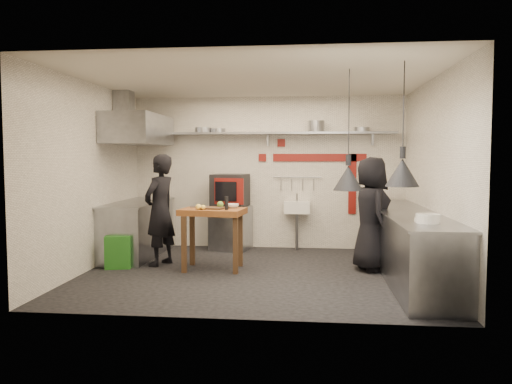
# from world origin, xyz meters

# --- Properties ---
(floor) EXTENTS (5.00, 5.00, 0.00)m
(floor) POSITION_xyz_m (0.00, 0.00, 0.00)
(floor) COLOR black
(floor) RESTS_ON ground
(ceiling) EXTENTS (5.00, 5.00, 0.00)m
(ceiling) POSITION_xyz_m (0.00, 0.00, 2.80)
(ceiling) COLOR beige
(ceiling) RESTS_ON floor
(wall_back) EXTENTS (5.00, 0.04, 2.80)m
(wall_back) POSITION_xyz_m (0.00, 2.10, 1.40)
(wall_back) COLOR silver
(wall_back) RESTS_ON floor
(wall_front) EXTENTS (5.00, 0.04, 2.80)m
(wall_front) POSITION_xyz_m (0.00, -2.10, 1.40)
(wall_front) COLOR silver
(wall_front) RESTS_ON floor
(wall_left) EXTENTS (0.04, 4.20, 2.80)m
(wall_left) POSITION_xyz_m (-2.50, 0.00, 1.40)
(wall_left) COLOR silver
(wall_left) RESTS_ON floor
(wall_right) EXTENTS (0.04, 4.20, 2.80)m
(wall_right) POSITION_xyz_m (2.50, 0.00, 1.40)
(wall_right) COLOR silver
(wall_right) RESTS_ON floor
(red_band_horiz) EXTENTS (1.70, 0.02, 0.14)m
(red_band_horiz) POSITION_xyz_m (0.95, 2.08, 1.68)
(red_band_horiz) COLOR maroon
(red_band_horiz) RESTS_ON wall_back
(red_band_vert) EXTENTS (0.14, 0.02, 1.10)m
(red_band_vert) POSITION_xyz_m (1.55, 2.08, 1.20)
(red_band_vert) COLOR maroon
(red_band_vert) RESTS_ON wall_back
(red_tile_a) EXTENTS (0.14, 0.02, 0.14)m
(red_tile_a) POSITION_xyz_m (0.25, 2.08, 1.95)
(red_tile_a) COLOR maroon
(red_tile_a) RESTS_ON wall_back
(red_tile_b) EXTENTS (0.14, 0.02, 0.14)m
(red_tile_b) POSITION_xyz_m (-0.10, 2.08, 1.68)
(red_tile_b) COLOR maroon
(red_tile_b) RESTS_ON wall_back
(back_shelf) EXTENTS (4.60, 0.34, 0.04)m
(back_shelf) POSITION_xyz_m (0.00, 1.92, 2.12)
(back_shelf) COLOR slate
(back_shelf) RESTS_ON wall_back
(shelf_bracket_left) EXTENTS (0.04, 0.06, 0.24)m
(shelf_bracket_left) POSITION_xyz_m (-1.90, 2.07, 2.02)
(shelf_bracket_left) COLOR slate
(shelf_bracket_left) RESTS_ON wall_back
(shelf_bracket_mid) EXTENTS (0.04, 0.06, 0.24)m
(shelf_bracket_mid) POSITION_xyz_m (0.00, 2.07, 2.02)
(shelf_bracket_mid) COLOR slate
(shelf_bracket_mid) RESTS_ON wall_back
(shelf_bracket_right) EXTENTS (0.04, 0.06, 0.24)m
(shelf_bracket_right) POSITION_xyz_m (1.90, 2.07, 2.02)
(shelf_bracket_right) COLOR slate
(shelf_bracket_right) RESTS_ON wall_back
(pan_far_left) EXTENTS (0.35, 0.35, 0.09)m
(pan_far_left) POSITION_xyz_m (-1.17, 1.92, 2.19)
(pan_far_left) COLOR slate
(pan_far_left) RESTS_ON back_shelf
(pan_mid_left) EXTENTS (0.27, 0.27, 0.07)m
(pan_mid_left) POSITION_xyz_m (-0.90, 1.92, 2.18)
(pan_mid_left) COLOR slate
(pan_mid_left) RESTS_ON back_shelf
(stock_pot) EXTENTS (0.34, 0.34, 0.20)m
(stock_pot) POSITION_xyz_m (0.89, 1.92, 2.24)
(stock_pot) COLOR slate
(stock_pot) RESTS_ON back_shelf
(pan_right) EXTENTS (0.28, 0.28, 0.08)m
(pan_right) POSITION_xyz_m (1.69, 1.92, 2.18)
(pan_right) COLOR slate
(pan_right) RESTS_ON back_shelf
(oven_stand) EXTENTS (0.76, 0.71, 0.80)m
(oven_stand) POSITION_xyz_m (-0.65, 1.80, 0.40)
(oven_stand) COLOR slate
(oven_stand) RESTS_ON floor
(combi_oven) EXTENTS (0.68, 0.65, 0.58)m
(combi_oven) POSITION_xyz_m (-0.66, 1.78, 1.09)
(combi_oven) COLOR black
(combi_oven) RESTS_ON oven_stand
(oven_door) EXTENTS (0.53, 0.13, 0.46)m
(oven_door) POSITION_xyz_m (-0.63, 1.49, 1.09)
(oven_door) COLOR maroon
(oven_door) RESTS_ON combi_oven
(oven_glass) EXTENTS (0.39, 0.09, 0.34)m
(oven_glass) POSITION_xyz_m (-0.69, 1.47, 1.09)
(oven_glass) COLOR black
(oven_glass) RESTS_ON oven_door
(hand_sink) EXTENTS (0.46, 0.34, 0.22)m
(hand_sink) POSITION_xyz_m (0.55, 1.92, 0.78)
(hand_sink) COLOR white
(hand_sink) RESTS_ON wall_back
(sink_tap) EXTENTS (0.03, 0.03, 0.14)m
(sink_tap) POSITION_xyz_m (0.55, 1.92, 0.96)
(sink_tap) COLOR slate
(sink_tap) RESTS_ON hand_sink
(sink_drain) EXTENTS (0.06, 0.06, 0.66)m
(sink_drain) POSITION_xyz_m (0.55, 1.88, 0.34)
(sink_drain) COLOR slate
(sink_drain) RESTS_ON floor
(utensil_rail) EXTENTS (0.90, 0.02, 0.02)m
(utensil_rail) POSITION_xyz_m (0.55, 2.06, 1.32)
(utensil_rail) COLOR slate
(utensil_rail) RESTS_ON wall_back
(counter_right) EXTENTS (0.70, 3.80, 0.90)m
(counter_right) POSITION_xyz_m (2.15, 0.00, 0.45)
(counter_right) COLOR slate
(counter_right) RESTS_ON floor
(counter_right_top) EXTENTS (0.76, 3.90, 0.03)m
(counter_right_top) POSITION_xyz_m (2.15, 0.00, 0.92)
(counter_right_top) COLOR slate
(counter_right_top) RESTS_ON counter_right
(plate_stack) EXTENTS (0.32, 0.32, 0.11)m
(plate_stack) POSITION_xyz_m (2.12, -1.28, 0.99)
(plate_stack) COLOR white
(plate_stack) RESTS_ON counter_right_top
(small_bowl_right) EXTENTS (0.21, 0.21, 0.05)m
(small_bowl_right) POSITION_xyz_m (2.10, -1.14, 0.96)
(small_bowl_right) COLOR white
(small_bowl_right) RESTS_ON counter_right_top
(counter_left) EXTENTS (0.70, 1.90, 0.90)m
(counter_left) POSITION_xyz_m (-2.15, 1.05, 0.45)
(counter_left) COLOR slate
(counter_left) RESTS_ON floor
(counter_left_top) EXTENTS (0.76, 2.00, 0.03)m
(counter_left_top) POSITION_xyz_m (-2.15, 1.05, 0.92)
(counter_left_top) COLOR slate
(counter_left_top) RESTS_ON counter_left
(extractor_hood) EXTENTS (0.78, 1.60, 0.50)m
(extractor_hood) POSITION_xyz_m (-2.10, 1.05, 2.15)
(extractor_hood) COLOR slate
(extractor_hood) RESTS_ON ceiling
(hood_duct) EXTENTS (0.28, 0.28, 0.50)m
(hood_duct) POSITION_xyz_m (-2.35, 1.05, 2.55)
(hood_duct) COLOR slate
(hood_duct) RESTS_ON ceiling
(green_bin) EXTENTS (0.46, 0.46, 0.50)m
(green_bin) POSITION_xyz_m (-2.14, 0.16, 0.25)
(green_bin) COLOR #206019
(green_bin) RESTS_ON floor
(prep_table) EXTENTS (0.99, 0.75, 0.92)m
(prep_table) POSITION_xyz_m (-0.67, 0.17, 0.46)
(prep_table) COLOR brown
(prep_table) RESTS_ON floor
(cutting_board) EXTENTS (0.37, 0.29, 0.02)m
(cutting_board) POSITION_xyz_m (-0.66, 0.10, 0.93)
(cutting_board) COLOR #452D1A
(cutting_board) RESTS_ON prep_table
(pepper_mill) EXTENTS (0.05, 0.05, 0.20)m
(pepper_mill) POSITION_xyz_m (-0.43, -0.01, 1.02)
(pepper_mill) COLOR black
(pepper_mill) RESTS_ON prep_table
(lemon_a) EXTENTS (0.11, 0.11, 0.09)m
(lemon_a) POSITION_xyz_m (-0.85, -0.00, 0.96)
(lemon_a) COLOR yellow
(lemon_a) RESTS_ON prep_table
(lemon_b) EXTENTS (0.09, 0.09, 0.07)m
(lemon_b) POSITION_xyz_m (-0.78, -0.02, 0.96)
(lemon_b) COLOR yellow
(lemon_b) RESTS_ON prep_table
(veg_ball) EXTENTS (0.13, 0.13, 0.10)m
(veg_ball) POSITION_xyz_m (-0.58, 0.29, 0.97)
(veg_ball) COLOR #537E2F
(veg_ball) RESTS_ON prep_table
(steel_tray) EXTENTS (0.23, 0.19, 0.03)m
(steel_tray) POSITION_xyz_m (-0.93, 0.30, 0.94)
(steel_tray) COLOR slate
(steel_tray) RESTS_ON prep_table
(bowl) EXTENTS (0.26, 0.26, 0.06)m
(bowl) POSITION_xyz_m (-0.39, 0.29, 0.95)
(bowl) COLOR white
(bowl) RESTS_ON prep_table
(heat_lamp_near) EXTENTS (0.44, 0.44, 1.54)m
(heat_lamp_near) POSITION_xyz_m (1.26, -0.69, 2.03)
(heat_lamp_near) COLOR black
(heat_lamp_near) RESTS_ON ceiling
(heat_lamp_far) EXTENTS (0.46, 0.46, 1.46)m
(heat_lamp_far) POSITION_xyz_m (1.84, -1.16, 2.07)
(heat_lamp_far) COLOR black
(heat_lamp_far) RESTS_ON ceiling
(chef_left) EXTENTS (0.61, 0.74, 1.73)m
(chef_left) POSITION_xyz_m (-1.55, 0.38, 0.87)
(chef_left) COLOR black
(chef_left) RESTS_ON floor
(chef_right) EXTENTS (0.72, 0.93, 1.69)m
(chef_right) POSITION_xyz_m (1.68, 0.36, 0.85)
(chef_right) COLOR black
(chef_right) RESTS_ON floor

